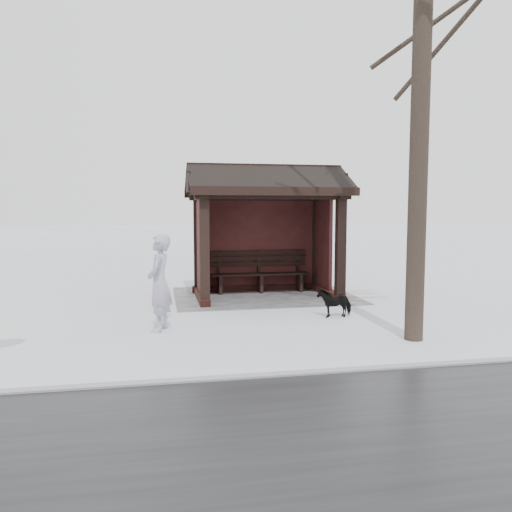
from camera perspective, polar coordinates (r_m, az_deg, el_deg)
The scene contains 6 objects.
ground at distance 11.74m, azimuth 1.09°, elevation -4.73°, with size 120.00×120.00×0.00m, color silver.
kerb at distance 6.61m, azimuth 11.29°, elevation -12.72°, with size 120.00×0.15×0.06m, color gray.
trampled_patch at distance 11.93m, azimuth 0.89°, elevation -4.52°, with size 4.20×3.20×0.02m, color #95969B.
bus_shelter at distance 11.72m, azimuth 0.95°, elevation 5.89°, with size 3.60×2.40×3.09m.
pedestrian at distance 8.56m, azimuth -10.98°, elevation -3.03°, with size 0.60×0.39×1.63m, color #A39BB6.
dog at distance 9.71m, azimuth 8.96°, elevation -5.31°, with size 0.29×0.63×0.53m, color black.
Camera 1 is at (2.40, 11.31, 2.04)m, focal length 35.00 mm.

